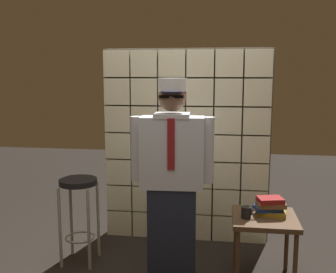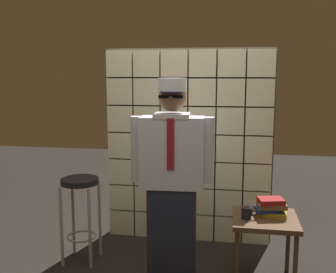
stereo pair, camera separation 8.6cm
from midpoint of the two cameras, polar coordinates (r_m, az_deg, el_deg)
name	(u,v)px [view 2 (the right image)]	position (r m, az deg, el deg)	size (l,w,h in m)	color
glass_block_wall	(188,147)	(4.12, 3.45, -1.50)	(1.71, 0.10, 1.99)	beige
standing_person	(172,179)	(3.27, 1.33, -6.01)	(0.67, 0.29, 1.69)	#1E2333
bar_stool	(80,200)	(3.78, -11.66, -8.77)	(0.34, 0.34, 0.79)	black
side_table	(265,226)	(3.46, 14.24, -12.22)	(0.52, 0.52, 0.56)	#513823
book_stack	(271,207)	(3.46, 15.04, -9.66)	(0.27, 0.20, 0.15)	olive
coffee_mug	(247,213)	(3.35, 11.80, -10.57)	(0.13, 0.08, 0.09)	black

